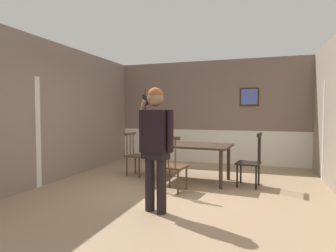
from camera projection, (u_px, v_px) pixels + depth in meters
The scene contains 8 objects.
ground_plane at pixel (179, 192), 5.06m from camera, with size 6.88×6.88×0.00m, color #9E7F60.
room_back_partition at pixel (210, 114), 7.96m from camera, with size 5.39×0.17×2.86m.
room_left_partition at pixel (54, 112), 5.84m from camera, with size 0.13×6.25×2.86m.
dining_table at pixel (188, 148), 5.88m from camera, with size 1.80×1.09×0.77m.
chair_near_window at pixel (136, 155), 6.38m from camera, with size 0.48×0.48×0.97m.
chair_by_doorway at pixel (250, 162), 5.41m from camera, with size 0.49×0.49×1.04m.
chair_at_table_head at pixel (173, 165), 5.09m from camera, with size 0.51×0.51×1.01m.
person_figure at pixel (156, 140), 4.00m from camera, with size 0.56×0.33×1.78m.
Camera 1 is at (1.39, -4.80, 1.44)m, focal length 30.17 mm.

